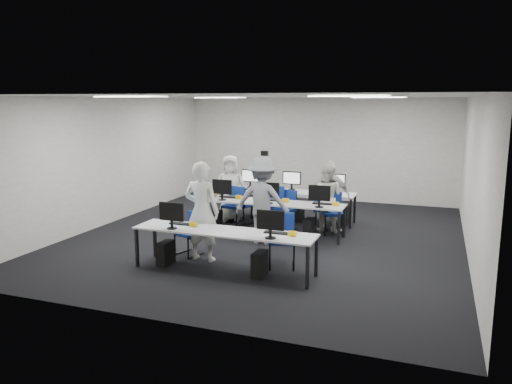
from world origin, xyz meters
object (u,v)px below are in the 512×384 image
(chair_0, at_px, (189,242))
(chair_5, at_px, (243,211))
(desk_mid, at_px, (272,204))
(photographer, at_px, (262,201))
(chair_7, at_px, (325,217))
(student_3, at_px, (329,196))
(chair_6, at_px, (275,213))
(student_0, at_px, (202,211))
(desk_front, at_px, (224,233))
(student_2, at_px, (231,188))
(chair_1, at_px, (282,250))
(chair_3, at_px, (284,217))
(student_1, at_px, (326,198))
(chair_4, at_px, (333,221))
(chair_2, at_px, (234,213))

(chair_0, bearing_deg, chair_5, 106.96)
(desk_mid, relative_size, photographer, 1.79)
(chair_7, xyz_separation_m, student_3, (0.07, 0.07, 0.49))
(chair_0, relative_size, chair_6, 0.83)
(desk_mid, distance_m, student_0, 2.25)
(chair_7, bearing_deg, desk_front, -115.25)
(chair_6, relative_size, student_2, 0.61)
(chair_1, xyz_separation_m, student_3, (0.24, 2.82, 0.50))
(chair_3, bearing_deg, student_1, 29.52)
(chair_4, distance_m, chair_6, 1.45)
(chair_3, bearing_deg, chair_5, -172.74)
(desk_mid, xyz_separation_m, student_3, (1.09, 0.81, 0.12))
(chair_0, relative_size, student_1, 0.53)
(desk_front, distance_m, chair_7, 3.51)
(desk_mid, height_order, chair_4, chair_4)
(desk_mid, bearing_deg, chair_7, 35.93)
(chair_7, bearing_deg, desk_mid, -152.30)
(student_3, bearing_deg, chair_0, -135.05)
(chair_4, distance_m, student_3, 0.61)
(chair_5, height_order, student_2, student_2)
(desk_mid, height_order, student_0, student_0)
(desk_front, relative_size, chair_6, 3.29)
(chair_4, xyz_separation_m, student_1, (-0.19, 0.14, 0.49))
(chair_5, bearing_deg, student_1, 17.06)
(student_0, bearing_deg, student_3, -119.87)
(desk_mid, distance_m, chair_1, 2.22)
(chair_4, bearing_deg, chair_1, -119.05)
(chair_2, height_order, student_0, student_0)
(chair_1, relative_size, student_3, 0.59)
(chair_5, distance_m, photographer, 1.85)
(chair_5, bearing_deg, student_2, 177.00)
(student_0, bearing_deg, chair_1, -174.25)
(chair_4, relative_size, chair_7, 0.94)
(chair_7, distance_m, student_3, 0.50)
(desk_front, height_order, student_2, student_2)
(chair_2, xyz_separation_m, student_3, (2.21, 0.31, 0.51))
(chair_5, distance_m, student_1, 2.08)
(chair_0, relative_size, chair_4, 0.90)
(chair_5, relative_size, student_2, 0.57)
(desk_mid, bearing_deg, chair_4, 22.42)
(desk_mid, bearing_deg, desk_front, -90.00)
(chair_3, height_order, student_2, student_2)
(chair_1, bearing_deg, chair_4, 63.76)
(chair_1, height_order, student_1, student_1)
(chair_0, distance_m, chair_5, 2.67)
(chair_1, distance_m, student_2, 3.67)
(chair_1, height_order, student_0, student_0)
(student_0, bearing_deg, chair_0, -27.86)
(photographer, bearing_deg, student_2, -54.35)
(chair_4, xyz_separation_m, chair_7, (-0.24, 0.22, 0.02))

